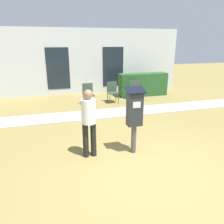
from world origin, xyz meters
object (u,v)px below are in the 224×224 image
object	(u,v)px
outdoor_chair_middle	(112,90)
outdoor_chair_left	(88,92)
parking_meter	(135,112)
outdoor_chair_right	(135,89)
person_standing	(89,118)

from	to	relation	value
outdoor_chair_middle	outdoor_chair_left	bearing A→B (deg)	-170.33
parking_meter	outdoor_chair_right	world-z (taller)	parking_meter
outdoor_chair_middle	outdoor_chair_right	world-z (taller)	same
person_standing	outdoor_chair_right	distance (m)	5.43
parking_meter	person_standing	distance (m)	1.05
outdoor_chair_left	outdoor_chair_middle	size ratio (longest dim) A/B	1.00
parking_meter	person_standing	xyz separation A→B (m)	(-1.04, 0.11, -0.09)
parking_meter	outdoor_chair_left	distance (m)	4.51
outdoor_chair_left	outdoor_chair_right	size ratio (longest dim) A/B	1.00
parking_meter	outdoor_chair_right	bearing A→B (deg)	67.97
person_standing	parking_meter	bearing A→B (deg)	-36.07
parking_meter	person_standing	size ratio (longest dim) A/B	1.01
person_standing	outdoor_chair_left	bearing A→B (deg)	50.40
person_standing	outdoor_chair_middle	xyz separation A→B (m)	(1.83, 4.47, -0.40)
person_standing	outdoor_chair_right	bearing A→B (deg)	27.30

